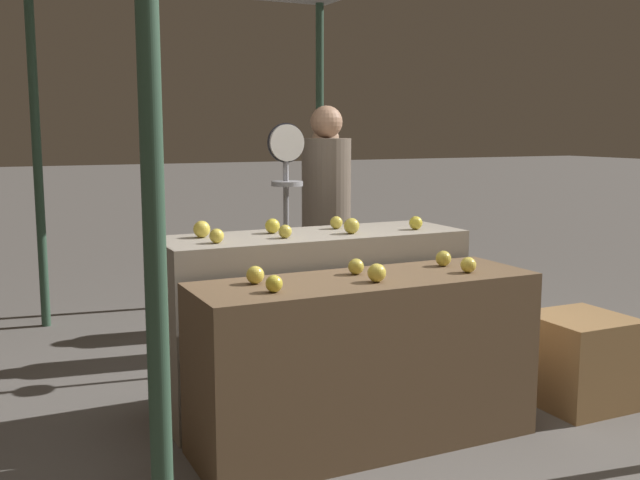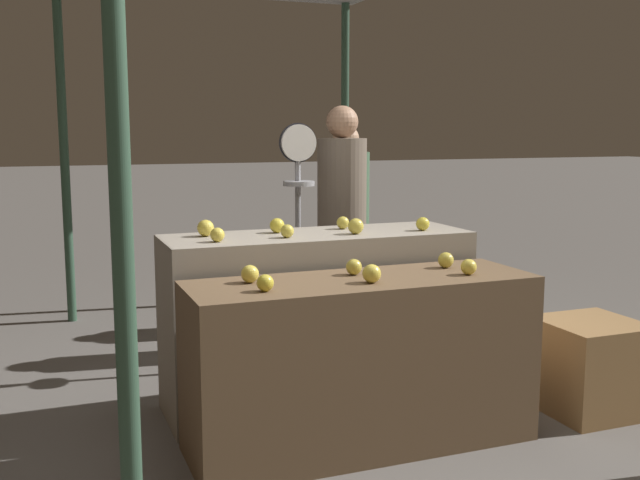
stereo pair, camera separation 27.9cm
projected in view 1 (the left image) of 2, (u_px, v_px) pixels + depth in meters
ground_plane at (364, 442)px, 3.70m from camera, size 60.00×60.00×0.00m
display_counter_front at (365, 362)px, 3.64m from camera, size 1.69×0.55×0.83m
display_counter_back at (313, 320)px, 4.16m from camera, size 1.69×0.55×0.97m
apple_front_0 at (274, 284)px, 3.26m from camera, size 0.08×0.08×0.08m
apple_front_1 at (377, 273)px, 3.47m from camera, size 0.09×0.09×0.09m
apple_front_2 at (468, 265)px, 3.70m from camera, size 0.08×0.08×0.08m
apple_front_3 at (255, 275)px, 3.43m from camera, size 0.08×0.08×0.08m
apple_front_4 at (357, 266)px, 3.66m from camera, size 0.08×0.08×0.08m
apple_front_5 at (443, 258)px, 3.88m from camera, size 0.08×0.08×0.08m
apple_back_0 at (217, 236)px, 3.74m from camera, size 0.07×0.07×0.07m
apple_back_1 at (285, 231)px, 3.91m from camera, size 0.07×0.07×0.07m
apple_back_2 at (352, 226)px, 4.07m from camera, size 0.09×0.09×0.09m
apple_back_3 at (416, 223)px, 4.24m from camera, size 0.08×0.08×0.08m
apple_back_4 at (202, 229)px, 3.93m from camera, size 0.09×0.09×0.09m
apple_back_5 at (272, 226)px, 4.09m from camera, size 0.08×0.08×0.08m
apple_back_6 at (336, 223)px, 4.27m from camera, size 0.07×0.07×0.07m
produce_scale at (287, 194)px, 4.73m from camera, size 0.25×0.20×1.57m
person_vendor_at_scale at (326, 209)px, 5.21m from camera, size 0.41×0.41×1.69m
person_customer_left at (326, 212)px, 5.85m from camera, size 0.44×0.44×1.56m
wooden_crate_side at (579, 360)px, 4.19m from camera, size 0.50×0.50×0.50m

